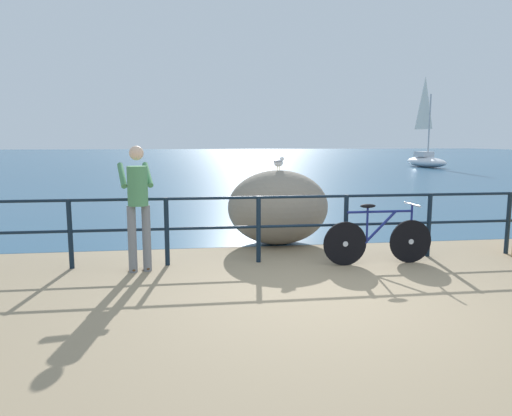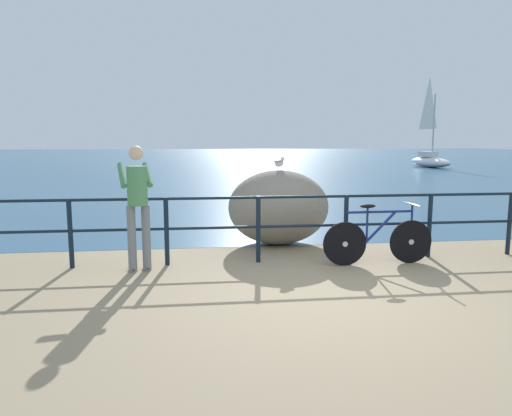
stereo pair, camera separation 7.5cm
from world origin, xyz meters
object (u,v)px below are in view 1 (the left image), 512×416
Objects in this scene: seagull at (279,162)px; sailboat at (426,157)px; bicycle at (379,239)px; breakwater_boulder_main at (278,207)px; person_at_railing at (138,202)px.

sailboat is (14.32, 22.31, -0.76)m from seagull.
sailboat is at bearing 7.15° from seagull.
bicycle is at bearing -102.62° from seagull.
bicycle is 2.03m from breakwater_boulder_main.
seagull is at bearing 68.08° from breakwater_boulder_main.
breakwater_boulder_main is at bearing -162.09° from seagull.
seagull reaches higher than bicycle.
person_at_railing is 29.06m from sailboat.
person_at_railing is at bearing 177.44° from bicycle.
bicycle is 0.94× the size of breakwater_boulder_main.
breakwater_boulder_main is 5.93× the size of seagull.
seagull reaches higher than breakwater_boulder_main.
sailboat is (13.08, 23.93, 0.32)m from bicycle.
person_at_railing is at bearing -38.99° from sailboat.
person_at_railing is (-3.52, 0.07, 0.60)m from bicycle.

